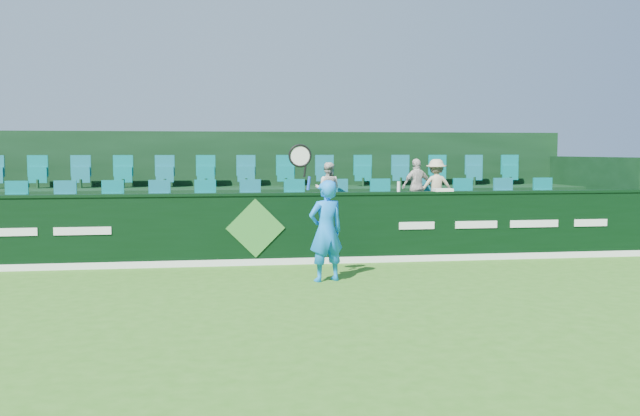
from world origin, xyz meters
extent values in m
plane|color=#306C19|center=(0.00, 0.00, 0.00)|extent=(60.00, 60.00, 0.00)
cube|color=black|center=(0.00, 4.00, 0.65)|extent=(16.00, 0.20, 1.30)
cube|color=black|center=(0.00, 4.00, 1.32)|extent=(16.00, 0.24, 0.05)
cube|color=white|center=(0.00, 3.89, 0.06)|extent=(16.00, 0.02, 0.12)
cube|color=#347E2E|center=(0.00, 3.88, 0.70)|extent=(1.10, 0.02, 1.10)
cube|color=white|center=(-4.30, 3.89, 0.70)|extent=(0.85, 0.01, 0.14)
cube|color=white|center=(-3.10, 3.89, 0.70)|extent=(1.00, 0.01, 0.14)
cube|color=white|center=(3.10, 3.89, 0.70)|extent=(0.70, 0.01, 0.14)
cube|color=white|center=(4.30, 3.89, 0.70)|extent=(0.85, 0.01, 0.14)
cube|color=white|center=(5.50, 3.89, 0.70)|extent=(1.00, 0.01, 0.14)
cube|color=white|center=(6.70, 3.89, 0.70)|extent=(0.70, 0.01, 0.14)
cube|color=black|center=(0.00, 5.10, 0.40)|extent=(16.00, 2.00, 0.80)
cube|color=black|center=(0.00, 7.00, 0.65)|extent=(16.00, 1.80, 1.30)
cube|color=black|center=(0.00, 8.00, 1.30)|extent=(16.00, 0.20, 2.60)
cube|color=black|center=(7.90, 6.00, 1.00)|extent=(0.20, 4.00, 2.00)
cube|color=#066C6D|center=(0.00, 5.50, 1.10)|extent=(13.50, 0.50, 0.60)
cube|color=#066C6D|center=(0.00, 7.30, 1.60)|extent=(13.50, 0.50, 0.60)
imported|color=#0E79F2|center=(1.04, 2.11, 0.83)|extent=(0.70, 0.57, 1.66)
cylinder|color=#143FBF|center=(0.75, 2.01, 1.61)|extent=(0.07, 0.04, 0.22)
cylinder|color=black|center=(0.69, 2.01, 1.81)|extent=(0.06, 0.03, 0.20)
torus|color=black|center=(0.61, 2.01, 2.05)|extent=(0.42, 0.04, 0.42)
cylinder|color=silver|center=(0.61, 2.01, 2.05)|extent=(0.35, 0.01, 0.35)
imported|color=beige|center=(1.56, 5.12, 1.35)|extent=(0.63, 0.56, 1.10)
imported|color=beige|center=(3.46, 5.12, 1.39)|extent=(0.74, 0.45, 1.17)
imported|color=tan|center=(3.88, 5.12, 1.38)|extent=(0.79, 0.51, 1.16)
cube|color=white|center=(3.65, 4.00, 1.38)|extent=(0.36, 0.23, 0.05)
cylinder|color=white|center=(2.76, 4.00, 1.45)|extent=(0.06, 0.06, 0.20)
camera|label=1|loc=(-0.80, -9.31, 2.13)|focal=40.00mm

